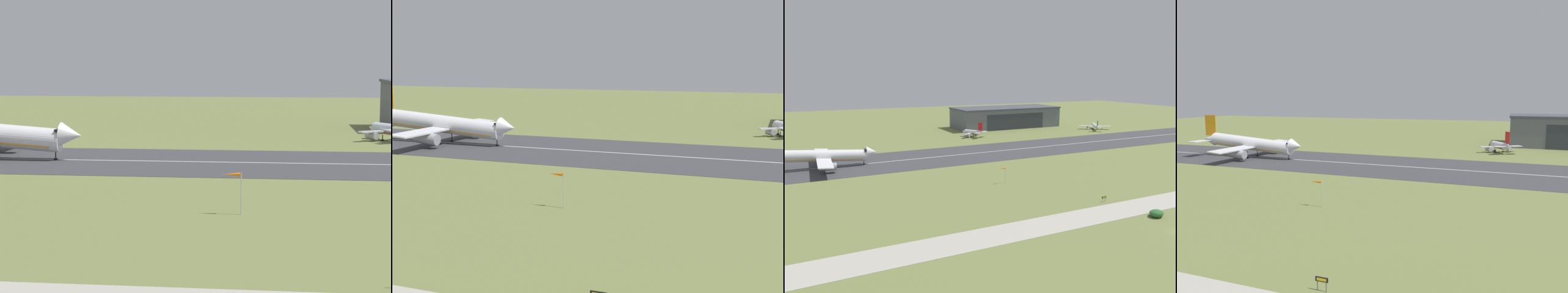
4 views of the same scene
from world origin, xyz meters
The scene contains 7 objects.
ground_plane centered at (0.00, 57.69, 0.00)m, with size 703.52×703.52×0.00m, color olive.
runway_strip centered at (0.00, 115.37, 0.03)m, with size 463.52×43.85×0.06m, color #3D3D42.
runway_centreline centered at (0.00, 115.37, 0.07)m, with size 417.16×0.70×0.01m, color silver.
airplane_landing centered at (-79.63, 114.96, 5.45)m, with size 49.16×43.98×16.98m.
airplane_parked_west centered at (15.91, 164.59, 3.06)m, with size 17.93×17.99×9.86m.
windsock_pole centered at (-19.16, 60.33, 5.40)m, with size 2.66×0.72×6.03m.
runway_sign centered at (-0.27, 27.14, 1.42)m, with size 1.77×0.14×1.87m.
Camera 4 is at (21.56, -13.10, 24.25)m, focal length 35.00 mm.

